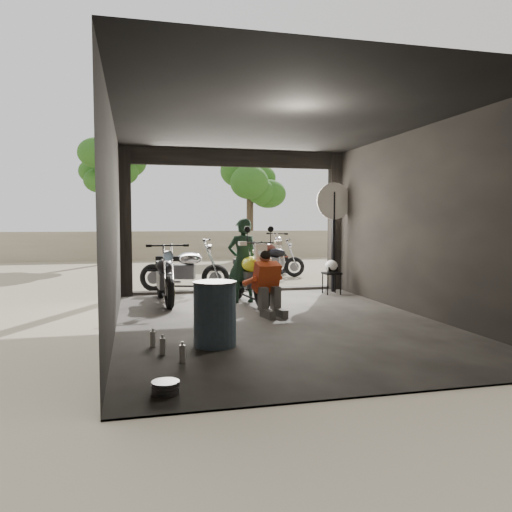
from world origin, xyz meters
name	(u,v)px	position (x,y,z in m)	size (l,w,h in m)	color
ground	(277,322)	(0.00, 0.00, 0.00)	(80.00, 80.00, 0.00)	#7A6D56
garage	(268,242)	(0.00, 0.55, 1.28)	(7.00, 7.13, 3.20)	#2D2B28
boundary_wall	(187,245)	(0.00, 14.00, 0.60)	(18.00, 0.30, 1.20)	gray
tree_left	(112,160)	(-3.00, 12.50, 3.99)	(2.20, 2.20, 5.60)	#382B1E
tree_right	(250,177)	(2.80, 14.00, 3.56)	(2.20, 2.20, 5.00)	#382B1E
main_bike	(249,272)	(-0.05, 1.81, 0.63)	(0.78, 1.90, 1.27)	white
left_bike	(165,273)	(-1.64, 2.27, 0.60)	(0.73, 1.77, 1.20)	black
outside_bike_a	(184,266)	(-1.11, 3.82, 0.61)	(0.74, 1.81, 1.22)	black
outside_bike_b	(264,255)	(1.52, 6.58, 0.64)	(0.78, 1.89, 1.28)	#471811
outside_bike_c	(272,258)	(1.72, 6.43, 0.55)	(0.67, 1.63, 1.10)	black
rider	(243,261)	(-0.14, 1.96, 0.84)	(0.61, 0.40, 1.68)	black
mechanic	(269,285)	(0.00, 0.48, 0.54)	(0.55, 0.75, 1.08)	#D0471B
stool	(332,276)	(2.00, 2.59, 0.43)	(0.36, 0.36, 0.50)	black
helmet	(331,266)	(2.01, 2.64, 0.64)	(0.28, 0.30, 0.27)	white
oil_drum	(215,315)	(-1.22, -1.34, 0.42)	(0.55, 0.55, 0.85)	#476277
sign_post	(334,218)	(2.18, 2.92, 1.69)	(0.83, 0.08, 2.49)	black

